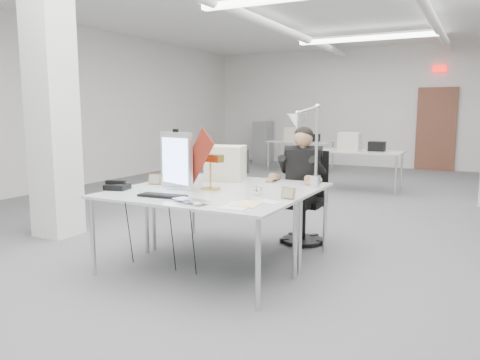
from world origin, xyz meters
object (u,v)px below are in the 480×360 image
object	(u,v)px
desk_main	(192,198)
bankers_lamp	(211,173)
architect_lamp	(308,146)
monitor	(176,161)
seated_person	(303,166)
desk_phone	(117,187)
laptop	(187,202)
office_chair	(304,201)
beige_monitor	(226,163)

from	to	relation	value
desk_main	bankers_lamp	xyz separation A→B (m)	(-0.04, 0.40, 0.17)
bankers_lamp	architect_lamp	distance (m)	0.97
desk_main	monitor	xyz separation A→B (m)	(-0.37, 0.28, 0.29)
seated_person	architect_lamp	size ratio (longest dim) A/B	1.01
bankers_lamp	desk_phone	bearing A→B (deg)	-140.35
monitor	laptop	distance (m)	0.82
laptop	desk_phone	bearing A→B (deg)	177.95
seated_person	monitor	world-z (taller)	seated_person
architect_lamp	bankers_lamp	bearing A→B (deg)	-135.91
monitor	desk_phone	world-z (taller)	monitor
office_chair	desk_phone	world-z (taller)	office_chair
bankers_lamp	architect_lamp	bearing A→B (deg)	32.67
desk_main	office_chair	distance (m)	1.63
desk_main	office_chair	size ratio (longest dim) A/B	1.84
desk_phone	beige_monitor	size ratio (longest dim) A/B	0.52
seated_person	beige_monitor	bearing A→B (deg)	-163.06
bankers_lamp	office_chair	bearing A→B (deg)	75.89
monitor	beige_monitor	distance (m)	0.75
seated_person	architect_lamp	distance (m)	0.87
monitor	laptop	world-z (taller)	monitor
desk_main	monitor	bearing A→B (deg)	142.39
seated_person	architect_lamp	xyz separation A→B (m)	(0.32, -0.75, 0.29)
bankers_lamp	architect_lamp	size ratio (longest dim) A/B	0.36
desk_main	laptop	size ratio (longest dim) A/B	5.20
desk_main	bankers_lamp	size ratio (longest dim) A/B	5.72
monitor	architect_lamp	distance (m)	1.28
desk_phone	architect_lamp	distance (m)	1.88
laptop	monitor	bearing A→B (deg)	144.74
office_chair	beige_monitor	xyz separation A→B (m)	(-0.73, -0.52, 0.45)
desk_main	beige_monitor	bearing A→B (deg)	102.19
seated_person	laptop	world-z (taller)	seated_person
monitor	beige_monitor	size ratio (longest dim) A/B	1.39
laptop	architect_lamp	world-z (taller)	architect_lamp
beige_monitor	bankers_lamp	bearing A→B (deg)	-89.93
office_chair	laptop	world-z (taller)	office_chair
monitor	seated_person	bearing A→B (deg)	70.40
laptop	bankers_lamp	xyz separation A→B (m)	(-0.19, 0.70, 0.14)
monitor	bankers_lamp	world-z (taller)	monitor
desk_main	desk_phone	xyz separation A→B (m)	(-0.85, -0.03, 0.04)
laptop	desk_phone	xyz separation A→B (m)	(-1.00, 0.28, 0.01)
desk_phone	beige_monitor	xyz separation A→B (m)	(0.63, 1.03, 0.16)
seated_person	bankers_lamp	bearing A→B (deg)	-133.10
desk_main	desk_phone	world-z (taller)	desk_phone
seated_person	architect_lamp	world-z (taller)	architect_lamp
seated_person	bankers_lamp	size ratio (longest dim) A/B	2.78
beige_monitor	architect_lamp	distance (m)	1.11
laptop	beige_monitor	size ratio (longest dim) A/B	0.87
beige_monitor	seated_person	bearing A→B (deg)	17.24
bankers_lamp	beige_monitor	size ratio (longest dim) A/B	0.79
seated_person	laptop	xyz separation A→B (m)	(-0.36, -1.78, -0.13)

